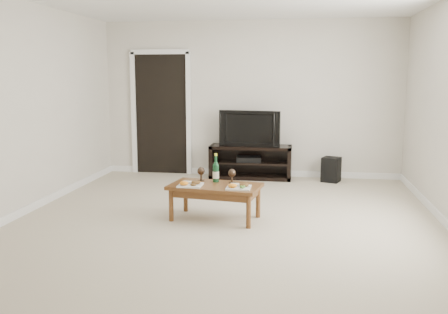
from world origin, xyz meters
The scene contains 13 objects.
floor centered at (0.00, 0.00, 0.00)m, with size 5.50×5.50×0.00m, color beige.
back_wall centered at (0.00, 2.77, 1.30)m, with size 5.00×0.04×2.60m, color beige.
doorway centered at (-1.55, 2.73, 1.02)m, with size 0.90×0.02×2.05m, color black.
media_console centered at (0.03, 2.50, 0.28)m, with size 1.34×0.45×0.55m, color black.
television centered at (0.03, 2.50, 0.84)m, with size 1.02×0.13×0.58m, color black.
av_receiver centered at (0.00, 2.48, 0.33)m, with size 0.40×0.30×0.08m, color black.
subwoofer centered at (1.35, 2.42, 0.20)m, with size 0.26×0.26×0.40m, color black.
coffee_table centered at (-0.14, 0.03, 0.21)m, with size 1.06×0.58×0.42m, color brown.
plate_left centered at (-0.41, -0.07, 0.45)m, with size 0.27×0.27×0.07m, color white.
plate_right centered at (0.16, -0.11, 0.45)m, with size 0.27×0.27×0.07m, color white.
wine_bottle centered at (-0.16, 0.19, 0.59)m, with size 0.07×0.07×0.35m, color #0F3A1E.
goblet_left centered at (-0.35, 0.23, 0.51)m, with size 0.09×0.09×0.17m, color #33261C, non-canonical shape.
goblet_right centered at (0.04, 0.16, 0.51)m, with size 0.09×0.09×0.17m, color #33261C, non-canonical shape.
Camera 1 is at (0.84, -5.63, 1.69)m, focal length 40.00 mm.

